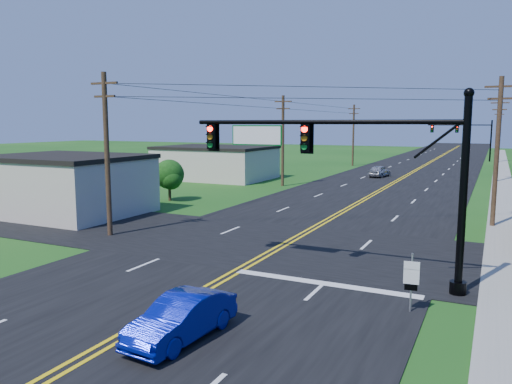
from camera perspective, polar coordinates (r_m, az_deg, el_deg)
The scene contains 18 objects.
ground at distance 16.07m, azimuth -14.91°, elevation -15.31°, with size 260.00×260.00×0.00m, color #154313.
road_main at distance 62.20m, azimuth 16.59°, elevation 1.77°, with size 16.00×220.00×0.04m, color black.
road_cross at distance 25.86m, azimuth 2.74°, elevation -6.10°, with size 70.00×10.00×0.04m, color black.
sidewalk at distance 51.49m, azimuth 26.36°, elevation 0.10°, with size 2.00×160.00×0.08m, color gray.
signal_mast_main at distance 19.93m, azimuth 9.84°, elevation 3.42°, with size 11.30×0.60×7.48m.
signal_mast_far at distance 91.28m, azimuth 22.55°, elevation 6.18°, with size 10.98×0.60×7.48m.
cream_bldg_near at distance 36.96m, azimuth -20.94°, elevation 0.81°, with size 10.20×8.20×4.10m.
cream_bldg_far at distance 57.09m, azimuth -4.60°, elevation 3.40°, with size 12.20×9.20×3.70m.
utility_pole_left_a at distance 28.64m, azimuth -16.68°, elevation 4.46°, with size 1.80×0.28×9.00m.
utility_pole_left_b at distance 50.00m, azimuth 3.09°, elevation 6.08°, with size 1.80×0.28×9.00m.
utility_pole_left_c at distance 75.62m, azimuth 11.06°, elevation 6.54°, with size 1.80×0.28×9.00m.
utility_pole_right_a at distance 33.14m, azimuth 25.84°, elevation 4.42°, with size 1.80×0.28×9.00m.
utility_pole_right_b at distance 59.13m, azimuth 25.91°, elevation 5.58°, with size 1.80×0.28×9.00m.
utility_pole_right_c at distance 89.12m, azimuth 25.93°, elevation 6.07°, with size 1.80×0.28×9.00m.
tree_left at distance 40.97m, azimuth -9.88°, elevation 2.00°, with size 2.40×2.40×3.37m.
blue_car at distance 15.03m, azimuth -8.49°, elevation -14.15°, with size 1.35×3.88×1.28m, color #061294.
distant_car at distance 60.28m, azimuth 13.94°, elevation 2.30°, with size 1.59×3.96×1.35m, color #A09FA3.
route_sign at distance 17.44m, azimuth 17.33°, elevation -9.40°, with size 0.51×0.10×2.03m.
Camera 1 is at (9.79, -11.11, 6.24)m, focal length 35.00 mm.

